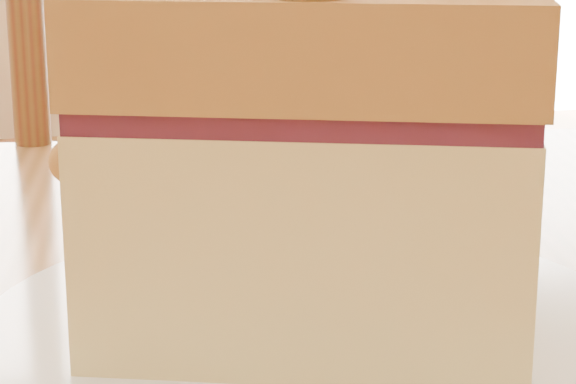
% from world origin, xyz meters
% --- Properties ---
extents(plate, '(0.22, 0.22, 0.02)m').
position_xyz_m(plate, '(0.09, 0.26, 0.76)').
color(plate, white).
rests_on(plate, cafe_table_main).
extents(cake_slice, '(0.16, 0.14, 0.13)m').
position_xyz_m(cake_slice, '(0.09, 0.26, 0.83)').
color(cake_slice, '#F3CF89').
rests_on(cake_slice, plate).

